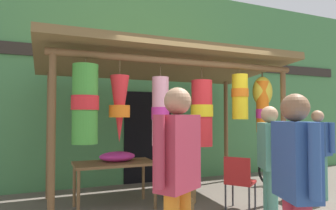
{
  "coord_description": "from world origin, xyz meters",
  "views": [
    {
      "loc": [
        -2.1,
        -3.87,
        1.46
      ],
      "look_at": [
        -0.12,
        0.84,
        1.65
      ],
      "focal_mm": 31.81,
      "sensor_mm": 36.0,
      "label": 1
    }
  ],
  "objects": [
    {
      "name": "customer_foreground",
      "position": [
        -1.05,
        -1.6,
        1.01
      ],
      "size": [
        0.52,
        0.4,
        1.7
      ],
      "color": "orange",
      "rests_on": "ground_plane"
    },
    {
      "name": "parked_bicycle",
      "position": [
        2.94,
        1.11,
        0.35
      ],
      "size": [
        1.75,
        0.44,
        0.92
      ],
      "color": "black",
      "rests_on": "ground_plane"
    },
    {
      "name": "passerby_at_right",
      "position": [
        -0.26,
        -2.1,
        0.96
      ],
      "size": [
        0.33,
        0.57,
        1.64
      ],
      "color": "#B23347",
      "rests_on": "ground_plane"
    },
    {
      "name": "display_table",
      "position": [
        -1.03,
        0.87,
        0.65
      ],
      "size": [
        1.27,
        0.7,
        0.72
      ],
      "color": "brown",
      "rests_on": "ground_plane"
    },
    {
      "name": "shopper_by_bananas",
      "position": [
        0.6,
        -0.84,
        0.93
      ],
      "size": [
        0.37,
        0.55,
        1.59
      ],
      "color": "#4C8E7A",
      "rests_on": "ground_plane"
    },
    {
      "name": "wicker_basket_spare",
      "position": [
        0.12,
        0.75,
        0.13
      ],
      "size": [
        0.45,
        0.45,
        0.27
      ],
      "primitive_type": "cylinder",
      "color": "olive",
      "rests_on": "ground_plane"
    },
    {
      "name": "folding_chair",
      "position": [
        0.68,
        -0.07,
        0.5
      ],
      "size": [
        0.56,
        0.56,
        0.84
      ],
      "color": "#AD1E1E",
      "rests_on": "ground_plane"
    },
    {
      "name": "market_stall_canopy",
      "position": [
        -0.16,
        0.71,
        2.1
      ],
      "size": [
        4.23,
        2.26,
        2.55
      ],
      "color": "brown",
      "rests_on": "ground_plane"
    },
    {
      "name": "wicker_basket_by_table",
      "position": [
        -0.3,
        -0.03,
        0.14
      ],
      "size": [
        0.41,
        0.41,
        0.28
      ],
      "primitive_type": "cylinder",
      "color": "brown",
      "rests_on": "ground_plane"
    },
    {
      "name": "shop_facade",
      "position": [
        0.0,
        2.55,
        2.22
      ],
      "size": [
        12.97,
        0.29,
        4.43
      ],
      "color": "#47844C",
      "rests_on": "ground_plane"
    },
    {
      "name": "flower_heap_on_table",
      "position": [
        -0.96,
        0.92,
        0.8
      ],
      "size": [
        0.58,
        0.41,
        0.16
      ],
      "color": "#D13399",
      "rests_on": "display_table"
    },
    {
      "name": "vendor_in_orange",
      "position": [
        2.42,
        -0.02,
        0.92
      ],
      "size": [
        0.29,
        0.59,
        1.56
      ],
      "color": "#4C8E7A",
      "rests_on": "ground_plane"
    }
  ]
}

